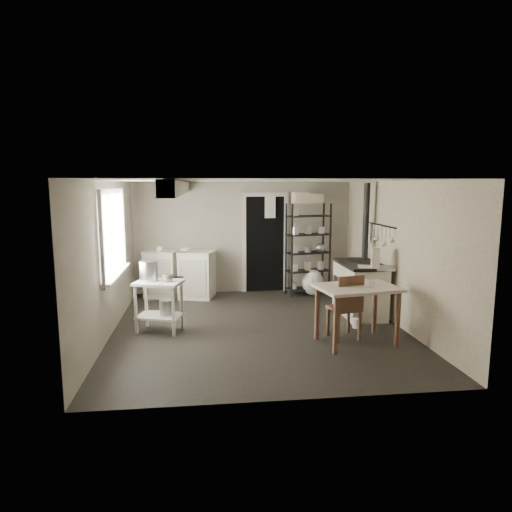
{
  "coord_description": "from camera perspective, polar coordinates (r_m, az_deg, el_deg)",
  "views": [
    {
      "loc": [
        -0.86,
        -6.92,
        2.24
      ],
      "look_at": [
        0.0,
        0.3,
        1.1
      ],
      "focal_mm": 32.0,
      "sensor_mm": 36.0,
      "label": 1
    }
  ],
  "objects": [
    {
      "name": "saucepan",
      "position": [
        7.05,
        -10.99,
        -2.62
      ],
      "size": [
        0.18,
        0.18,
        0.09
      ],
      "primitive_type": "cylinder",
      "rotation": [
        0.0,
        0.0,
        -0.06
      ],
      "color": "silver",
      "rests_on": "prep_table"
    },
    {
      "name": "prep_table",
      "position": [
        7.18,
        -11.99,
        -6.14
      ],
      "size": [
        0.8,
        0.67,
        0.79
      ],
      "primitive_type": null,
      "rotation": [
        0.0,
        0.0,
        -0.29
      ],
      "color": "beige",
      "rests_on": "ground"
    },
    {
      "name": "base_cabinets",
      "position": [
        9.29,
        -9.5,
        -2.27
      ],
      "size": [
        1.54,
        0.96,
        0.94
      ],
      "primitive_type": null,
      "rotation": [
        0.0,
        0.0,
        -0.27
      ],
      "color": "silver",
      "rests_on": "ground"
    },
    {
      "name": "mixing_bowl",
      "position": [
        9.17,
        -8.81,
        0.75
      ],
      "size": [
        0.38,
        0.38,
        0.07
      ],
      "primitive_type": "imported",
      "rotation": [
        0.0,
        0.0,
        -0.43
      ],
      "color": "white",
      "rests_on": "base_cabinets"
    },
    {
      "name": "wallpaper_panel",
      "position": [
        7.66,
        17.15,
        0.33
      ],
      "size": [
        0.01,
        5.0,
        2.3
      ],
      "primitive_type": null,
      "color": "beige",
      "rests_on": "wall_right"
    },
    {
      "name": "counter_cup",
      "position": [
        9.12,
        -11.99,
        0.72
      ],
      "size": [
        0.17,
        0.17,
        0.1
      ],
      "primitive_type": "imported",
      "rotation": [
        0.0,
        0.0,
        0.31
      ],
      "color": "white",
      "rests_on": "base_cabinets"
    },
    {
      "name": "oats_box",
      "position": [
        7.59,
        14.68,
        -0.72
      ],
      "size": [
        0.18,
        0.24,
        0.31
      ],
      "primitive_type": "cube",
      "rotation": [
        0.0,
        0.0,
        -0.28
      ],
      "color": "beige",
      "rests_on": "side_ledge"
    },
    {
      "name": "ceiling_beam",
      "position": [
        6.93,
        -9.71,
        8.45
      ],
      "size": [
        0.18,
        5.0,
        0.18
      ],
      "primitive_type": null,
      "color": "beige",
      "rests_on": "ceiling"
    },
    {
      "name": "work_table",
      "position": [
        6.68,
        12.43,
        -7.48
      ],
      "size": [
        1.2,
        0.93,
        0.83
      ],
      "primitive_type": null,
      "rotation": [
        0.0,
        0.0,
        0.16
      ],
      "color": "beige",
      "rests_on": "ground"
    },
    {
      "name": "table_cup",
      "position": [
        6.57,
        14.12,
        -3.99
      ],
      "size": [
        0.12,
        0.12,
        0.09
      ],
      "primitive_type": "imported",
      "rotation": [
        0.0,
        0.0,
        -0.3
      ],
      "color": "white",
      "rests_on": "work_table"
    },
    {
      "name": "bucket",
      "position": [
        7.16,
        -11.13,
        -6.27
      ],
      "size": [
        0.28,
        0.28,
        0.23
      ],
      "primitive_type": "cylinder",
      "rotation": [
        0.0,
        0.0,
        0.42
      ],
      "color": "silver",
      "rests_on": "prep_table"
    },
    {
      "name": "wall_back",
      "position": [
        9.52,
        -1.57,
        2.33
      ],
      "size": [
        4.5,
        0.02,
        2.3
      ],
      "primitive_type": "cube",
      "color": "#A59E8C",
      "rests_on": "ground"
    },
    {
      "name": "stovepipe",
      "position": [
        8.4,
        13.58,
        4.22
      ],
      "size": [
        0.13,
        0.13,
        1.55
      ],
      "primitive_type": null,
      "rotation": [
        0.0,
        0.0,
        0.08
      ],
      "color": "black",
      "rests_on": "stove"
    },
    {
      "name": "stockpot",
      "position": [
        7.17,
        -13.25,
        -1.78
      ],
      "size": [
        0.37,
        0.37,
        0.3
      ],
      "primitive_type": "cylinder",
      "rotation": [
        0.0,
        0.0,
        -0.43
      ],
      "color": "silver",
      "rests_on": "prep_table"
    },
    {
      "name": "storage_box_a",
      "position": [
        9.28,
        5.59,
        7.45
      ],
      "size": [
        0.33,
        0.29,
        0.22
      ],
      "primitive_type": "cube",
      "rotation": [
        0.0,
        0.0,
        0.06
      ],
      "color": "beige",
      "rests_on": "shelf_rack"
    },
    {
      "name": "doorway",
      "position": [
        9.56,
        1.13,
        1.46
      ],
      "size": [
        0.96,
        0.1,
        2.08
      ],
      "primitive_type": null,
      "color": "beige",
      "rests_on": "ground"
    },
    {
      "name": "ceiling",
      "position": [
        6.98,
        0.3,
        9.4
      ],
      "size": [
        5.0,
        5.0,
        0.0
      ],
      "primitive_type": "plane",
      "rotation": [
        3.14,
        0.0,
        0.0
      ],
      "color": "silver",
      "rests_on": "wall_back"
    },
    {
      "name": "floor",
      "position": [
        7.33,
        0.28,
        -8.89
      ],
      "size": [
        5.0,
        5.0,
        0.0
      ],
      "primitive_type": "plane",
      "color": "black",
      "rests_on": "ground"
    },
    {
      "name": "window",
      "position": [
        7.29,
        -17.53,
        2.67
      ],
      "size": [
        0.12,
        1.76,
        1.28
      ],
      "primitive_type": null,
      "color": "beige",
      "rests_on": "wall_left"
    },
    {
      "name": "side_ledge",
      "position": [
        7.77,
        14.68,
        -4.86
      ],
      "size": [
        0.67,
        0.47,
        0.92
      ],
      "primitive_type": null,
      "rotation": [
        0.0,
        0.0,
        -0.28
      ],
      "color": "beige",
      "rests_on": "ground"
    },
    {
      "name": "wall_right",
      "position": [
        7.67,
        17.22,
        0.33
      ],
      "size": [
        0.02,
        5.0,
        2.3
      ],
      "primitive_type": "cube",
      "color": "#A59E8C",
      "rests_on": "ground"
    },
    {
      "name": "wall_left",
      "position": [
        7.14,
        -17.92,
        -0.31
      ],
      "size": [
        0.02,
        5.0,
        2.3
      ],
      "primitive_type": "cube",
      "color": "#A59E8C",
      "rests_on": "ground"
    },
    {
      "name": "storage_box_b",
      "position": [
        9.35,
        7.41,
        7.3
      ],
      "size": [
        0.28,
        0.26,
        0.18
      ],
      "primitive_type": "cube",
      "rotation": [
        0.0,
        0.0,
        -0.01
      ],
      "color": "beige",
      "rests_on": "shelf_rack"
    },
    {
      "name": "shelf_jar",
      "position": [
        9.27,
        4.88,
        3.52
      ],
      "size": [
        0.12,
        0.12,
        0.2
      ],
      "primitive_type": "imported",
      "rotation": [
        0.0,
        0.0,
        0.43
      ],
      "color": "white",
      "rests_on": "shelf_rack"
    },
    {
      "name": "utensil_rail",
      "position": [
        8.15,
        15.25,
        3.74
      ],
      "size": [
        0.06,
        1.2,
        0.44
      ],
      "primitive_type": null,
      "color": "silver",
      "rests_on": "wall_right"
    },
    {
      "name": "shelf_rack",
      "position": [
        9.36,
        6.52,
        0.93
      ],
      "size": [
        0.94,
        0.53,
        1.87
      ],
      "primitive_type": null,
      "rotation": [
        0.0,
        0.0,
        0.22
      ],
      "color": "black",
      "rests_on": "ground"
    },
    {
      "name": "wall_front",
      "position": [
        4.64,
        4.13,
        -4.71
      ],
      "size": [
        4.5,
        0.02,
        2.3
      ],
      "primitive_type": "cube",
      "color": "#A59E8C",
      "rests_on": "ground"
    },
    {
      "name": "stove",
      "position": [
        8.11,
        12.84,
        -4.14
      ],
      "size": [
        0.65,
        1.16,
        0.91
      ],
      "primitive_type": null,
      "rotation": [
        0.0,
        0.0,
        0.0
      ],
      "color": "silver",
      "rests_on": "ground"
    },
    {
      "name": "chair",
      "position": [
        6.82,
        10.95,
        -6.17
      ],
      "size": [
        0.47,
        0.48,
        0.97
      ],
      "primitive_type": null,
      "rotation": [
        0.0,
        0.0,
        0.17
      ],
      "color": "brown",
      "rests_on": "ground"
    },
    {
      "name": "flour_sack",
      "position": [
        9.4,
        7.11,
        -3.45
      ],
      "size": [
        0.47,
        0.41,
        0.53
      ],
      "primitive_type": "ellipsoid",
      "rotation": [
        0.0,
        0.0,
        0.09
      ],
      "color": "silver",
      "rests_on": "ground"
    },
    {
      "name": "floor_crock",
      "position": [
        7.45,
        12.45,
        -8.21
      ],
      "size": [
        0.15,
        0.15,
        0.15
      ],
      "primitive_type": "cylinder",
      "rotation": [
        0.0,
        0.0,
        -0.25
      ],
      "color": "white",
      "rests_on": "ground"
    }
  ]
}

